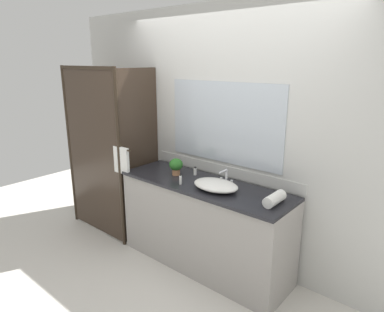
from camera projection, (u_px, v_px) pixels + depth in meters
name	position (u px, v px, depth m)	size (l,w,h in m)	color
ground_plane	(203.00, 264.00, 3.58)	(8.00, 8.00, 0.00)	silver
wall_back_with_mirror	(225.00, 137.00, 3.48)	(4.40, 0.06, 2.60)	silver
vanity_cabinet	(204.00, 225.00, 3.46)	(1.80, 0.58, 0.90)	#9E9993
shower_enclosure	(108.00, 152.00, 3.96)	(1.20, 0.59, 2.00)	#2D2319
sink_basin	(216.00, 185.00, 3.17)	(0.45, 0.31, 0.08)	white
faucet	(226.00, 180.00, 3.29)	(0.17, 0.14, 0.16)	silver
potted_plant	(176.00, 165.00, 3.56)	(0.14, 0.14, 0.18)	#B77A51
amenity_bottle_body_wash	(195.00, 171.00, 3.57)	(0.03, 0.03, 0.09)	white
amenity_bottle_shampoo	(181.00, 180.00, 3.30)	(0.02, 0.02, 0.10)	white
rolled_towel_near_edge	(275.00, 199.00, 2.84)	(0.10, 0.10, 0.25)	white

